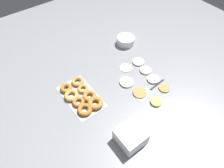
{
  "coord_description": "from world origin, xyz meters",
  "views": [
    {
      "loc": [
        0.67,
        -0.66,
        1.15
      ],
      "look_at": [
        -0.06,
        -0.1,
        0.04
      ],
      "focal_mm": 32.0,
      "sensor_mm": 36.0,
      "label": 1
    }
  ],
  "objects_px": {
    "pancake_3": "(138,62)",
    "pancake_1": "(126,68)",
    "pancake_5": "(127,82)",
    "pancake_0": "(164,88)",
    "pancake_2": "(146,70)",
    "container_stack": "(131,137)",
    "pancake_4": "(156,102)",
    "pancake_6": "(140,93)",
    "pancake_7": "(153,79)",
    "spatula": "(147,93)",
    "donut_tray": "(82,96)",
    "batter_bowl": "(126,41)"
  },
  "relations": [
    {
      "from": "pancake_3",
      "to": "pancake_4",
      "type": "relative_size",
      "value": 1.17
    },
    {
      "from": "pancake_0",
      "to": "pancake_7",
      "type": "distance_m",
      "value": 0.11
    },
    {
      "from": "pancake_3",
      "to": "pancake_1",
      "type": "bearing_deg",
      "value": -96.3
    },
    {
      "from": "pancake_5",
      "to": "pancake_6",
      "type": "xyz_separation_m",
      "value": [
        0.13,
        0.01,
        -0.0
      ]
    },
    {
      "from": "pancake_0",
      "to": "donut_tray",
      "type": "xyz_separation_m",
      "value": [
        -0.29,
        -0.53,
        0.01
      ]
    },
    {
      "from": "pancake_0",
      "to": "batter_bowl",
      "type": "distance_m",
      "value": 0.58
    },
    {
      "from": "pancake_1",
      "to": "pancake_4",
      "type": "distance_m",
      "value": 0.39
    },
    {
      "from": "container_stack",
      "to": "spatula",
      "type": "xyz_separation_m",
      "value": [
        -0.2,
        0.33,
        -0.05
      ]
    },
    {
      "from": "pancake_0",
      "to": "pancake_2",
      "type": "bearing_deg",
      "value": 176.91
    },
    {
      "from": "pancake_1",
      "to": "pancake_6",
      "type": "distance_m",
      "value": 0.27
    },
    {
      "from": "pancake_3",
      "to": "pancake_5",
      "type": "xyz_separation_m",
      "value": [
        0.11,
        -0.22,
        0.0
      ]
    },
    {
      "from": "pancake_0",
      "to": "batter_bowl",
      "type": "xyz_separation_m",
      "value": [
        -0.57,
        0.1,
        0.03
      ]
    },
    {
      "from": "pancake_5",
      "to": "pancake_3",
      "type": "bearing_deg",
      "value": 117.18
    },
    {
      "from": "pancake_6",
      "to": "donut_tray",
      "type": "distance_m",
      "value": 0.42
    },
    {
      "from": "pancake_5",
      "to": "batter_bowl",
      "type": "bearing_deg",
      "value": 141.54
    },
    {
      "from": "pancake_0",
      "to": "pancake_5",
      "type": "bearing_deg",
      "value": -138.2
    },
    {
      "from": "pancake_7",
      "to": "container_stack",
      "type": "xyz_separation_m",
      "value": [
        0.27,
        -0.46,
        0.04
      ]
    },
    {
      "from": "pancake_5",
      "to": "donut_tray",
      "type": "bearing_deg",
      "value": -103.71
    },
    {
      "from": "pancake_1",
      "to": "pancake_5",
      "type": "bearing_deg",
      "value": -37.27
    },
    {
      "from": "pancake_7",
      "to": "container_stack",
      "type": "distance_m",
      "value": 0.53
    },
    {
      "from": "pancake_0",
      "to": "pancake_1",
      "type": "relative_size",
      "value": 0.87
    },
    {
      "from": "pancake_1",
      "to": "pancake_3",
      "type": "bearing_deg",
      "value": 83.7
    },
    {
      "from": "pancake_1",
      "to": "container_stack",
      "type": "height_order",
      "value": "container_stack"
    },
    {
      "from": "pancake_7",
      "to": "pancake_0",
      "type": "bearing_deg",
      "value": 3.19
    },
    {
      "from": "pancake_7",
      "to": "batter_bowl",
      "type": "distance_m",
      "value": 0.48
    },
    {
      "from": "donut_tray",
      "to": "spatula",
      "type": "bearing_deg",
      "value": 58.57
    },
    {
      "from": "pancake_0",
      "to": "pancake_2",
      "type": "xyz_separation_m",
      "value": [
        -0.21,
        0.01,
        0.0
      ]
    },
    {
      "from": "pancake_2",
      "to": "pancake_6",
      "type": "relative_size",
      "value": 0.87
    },
    {
      "from": "pancake_2",
      "to": "container_stack",
      "type": "bearing_deg",
      "value": -52.04
    },
    {
      "from": "pancake_1",
      "to": "container_stack",
      "type": "bearing_deg",
      "value": -37.09
    },
    {
      "from": "pancake_1",
      "to": "container_stack",
      "type": "distance_m",
      "value": 0.62
    },
    {
      "from": "pancake_3",
      "to": "pancake_2",
      "type": "bearing_deg",
      "value": -10.18
    },
    {
      "from": "spatula",
      "to": "pancake_7",
      "type": "bearing_deg",
      "value": -157.98
    },
    {
      "from": "pancake_4",
      "to": "donut_tray",
      "type": "xyz_separation_m",
      "value": [
        -0.34,
        -0.39,
        0.01
      ]
    },
    {
      "from": "batter_bowl",
      "to": "pancake_4",
      "type": "bearing_deg",
      "value": -21.01
    },
    {
      "from": "pancake_2",
      "to": "pancake_4",
      "type": "relative_size",
      "value": 1.08
    },
    {
      "from": "pancake_4",
      "to": "pancake_6",
      "type": "xyz_separation_m",
      "value": [
        -0.13,
        -0.04,
        -0.0
      ]
    },
    {
      "from": "donut_tray",
      "to": "container_stack",
      "type": "xyz_separation_m",
      "value": [
        0.45,
        0.07,
        0.03
      ]
    },
    {
      "from": "pancake_5",
      "to": "pancake_4",
      "type": "bearing_deg",
      "value": 10.7
    },
    {
      "from": "pancake_5",
      "to": "pancake_6",
      "type": "bearing_deg",
      "value": 6.12
    },
    {
      "from": "pancake_2",
      "to": "spatula",
      "type": "distance_m",
      "value": 0.22
    },
    {
      "from": "donut_tray",
      "to": "spatula",
      "type": "xyz_separation_m",
      "value": [
        0.24,
        0.4,
        -0.01
      ]
    },
    {
      "from": "pancake_4",
      "to": "pancake_0",
      "type": "bearing_deg",
      "value": 110.71
    },
    {
      "from": "pancake_6",
      "to": "batter_bowl",
      "type": "bearing_deg",
      "value": 151.04
    },
    {
      "from": "container_stack",
      "to": "pancake_4",
      "type": "bearing_deg",
      "value": 107.73
    },
    {
      "from": "pancake_1",
      "to": "donut_tray",
      "type": "distance_m",
      "value": 0.44
    },
    {
      "from": "pancake_2",
      "to": "pancake_4",
      "type": "xyz_separation_m",
      "value": [
        0.27,
        -0.15,
        0.0
      ]
    },
    {
      "from": "pancake_0",
      "to": "pancake_7",
      "type": "bearing_deg",
      "value": -176.81
    },
    {
      "from": "donut_tray",
      "to": "batter_bowl",
      "type": "relative_size",
      "value": 2.33
    },
    {
      "from": "pancake_7",
      "to": "batter_bowl",
      "type": "height_order",
      "value": "batter_bowl"
    }
  ]
}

